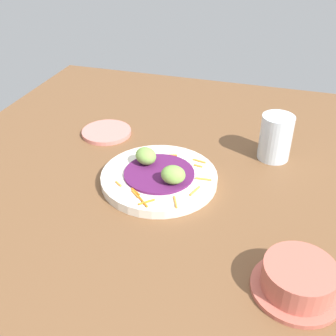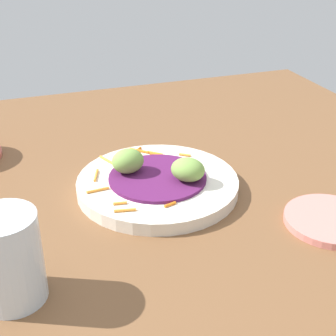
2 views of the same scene
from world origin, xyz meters
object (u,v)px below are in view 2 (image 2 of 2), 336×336
(guac_scoop_left, at_px, (188,170))
(side_plate_small, at_px, (330,220))
(main_plate, at_px, (158,184))
(guac_scoop_center, at_px, (128,161))
(water_glass, at_px, (8,259))

(guac_scoop_left, xyz_separation_m, side_plate_small, (-0.15, 0.14, -0.04))
(side_plate_small, bearing_deg, main_plate, -40.22)
(main_plate, distance_m, guac_scoop_center, 0.06)
(guac_scoop_center, bearing_deg, guac_scoop_left, 144.91)
(main_plate, xyz_separation_m, water_glass, (0.22, 0.17, 0.04))
(guac_scoop_left, bearing_deg, side_plate_small, 138.62)
(guac_scoop_left, relative_size, water_glass, 0.48)
(main_plate, relative_size, water_glass, 2.32)
(guac_scoop_left, bearing_deg, main_plate, -35.09)
(main_plate, bearing_deg, guac_scoop_center, -35.09)
(main_plate, xyz_separation_m, side_plate_small, (-0.19, 0.16, -0.00))
(guac_scoop_center, bearing_deg, water_glass, 47.03)
(main_plate, bearing_deg, guac_scoop_left, 144.91)
(guac_scoop_left, xyz_separation_m, guac_scoop_center, (0.08, -0.05, 0.00))
(guac_scoop_left, distance_m, guac_scoop_center, 0.09)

